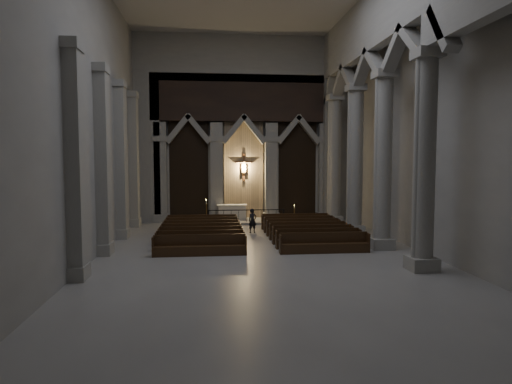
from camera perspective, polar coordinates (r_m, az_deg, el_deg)
room at (r=18.81m, az=1.23°, el=14.89°), size 24.00×24.10×12.00m
sanctuary_wall at (r=30.07m, az=-1.52°, el=9.04°), size 14.00×0.77×12.00m
right_arcade at (r=21.47m, az=15.95°, el=14.02°), size 1.00×24.00×12.00m
left_pilasters at (r=22.30m, az=-17.47°, el=3.51°), size 0.60×13.00×8.03m
sanctuary_step at (r=29.32m, az=-1.36°, el=-3.66°), size 8.50×2.60×0.15m
altar at (r=29.50m, az=-3.01°, el=-2.51°), size 1.91×0.76×0.97m
altar_rail at (r=28.40m, az=-1.22°, el=-2.80°), size 4.79×0.09×0.94m
candle_stand_left at (r=27.96m, az=-6.22°, el=-3.32°), size 0.27×0.27×1.61m
candle_stand_right at (r=28.17m, az=4.80°, el=-3.45°), size 0.21×0.21×1.26m
pews at (r=23.06m, az=-0.11°, el=-5.32°), size 9.37×7.19×0.88m
worshipper at (r=25.21m, az=-0.43°, el=-3.61°), size 0.56×0.45×1.33m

